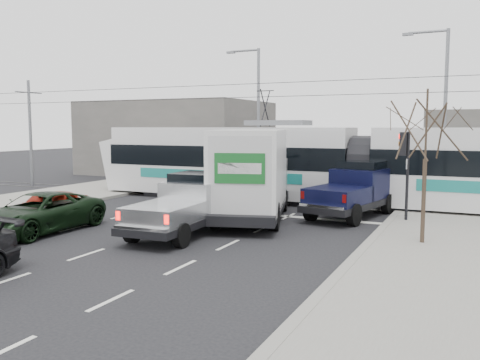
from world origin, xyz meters
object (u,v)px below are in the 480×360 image
at_px(box_truck, 252,176).
at_px(green_car, 39,213).
at_px(silver_pickup, 189,204).
at_px(navy_pickup, 355,189).
at_px(bare_tree, 426,131).
at_px(street_lamp_near, 441,104).
at_px(street_lamp_far, 256,109).
at_px(tram, 362,165).
at_px(red_car, 48,208).
at_px(traffic_signal, 405,156).

xyz_separation_m(box_truck, green_car, (-6.22, -5.66, -1.15)).
height_order(silver_pickup, navy_pickup, navy_pickup).
relative_size(bare_tree, street_lamp_near, 0.56).
distance_m(street_lamp_far, tram, 10.64).
bearing_deg(red_car, green_car, -63.53).
height_order(bare_tree, box_truck, bare_tree).
bearing_deg(silver_pickup, tram, 59.61).
height_order(traffic_signal, red_car, traffic_signal).
height_order(street_lamp_far, box_truck, street_lamp_far).
xyz_separation_m(traffic_signal, silver_pickup, (-7.03, -5.23, -1.66)).
distance_m(bare_tree, street_lamp_far, 17.97).
height_order(street_lamp_near, box_truck, street_lamp_near).
relative_size(silver_pickup, green_car, 1.15).
relative_size(bare_tree, green_car, 0.95).
bearing_deg(street_lamp_near, silver_pickup, -121.72).
bearing_deg(navy_pickup, tram, 107.38).
xyz_separation_m(tram, silver_pickup, (-4.61, -8.74, -0.98)).
xyz_separation_m(street_lamp_far, silver_pickup, (3.63, -14.73, -4.03)).
bearing_deg(street_lamp_far, silver_pickup, -76.16).
xyz_separation_m(silver_pickup, green_car, (-5.09, -2.40, -0.35)).
relative_size(tram, silver_pickup, 4.67).
relative_size(tram, red_car, 7.04).
bearing_deg(silver_pickup, bare_tree, 6.01).
bearing_deg(tram, traffic_signal, -55.53).
xyz_separation_m(bare_tree, navy_pickup, (-3.30, 4.86, -2.61)).
height_order(street_lamp_far, tram, street_lamp_far).
bearing_deg(box_truck, tram, 41.68).
bearing_deg(street_lamp_near, traffic_signal, -96.41).
bearing_deg(traffic_signal, street_lamp_far, 138.28).
xyz_separation_m(navy_pickup, red_car, (-10.78, -7.24, -0.50)).
height_order(street_lamp_near, navy_pickup, street_lamp_near).
bearing_deg(traffic_signal, bare_tree, -74.24).
distance_m(box_truck, red_car, 8.40).
bearing_deg(bare_tree, street_lamp_far, 131.12).
height_order(tram, navy_pickup, tram).
height_order(bare_tree, navy_pickup, bare_tree).
bearing_deg(box_truck, green_car, -153.70).
bearing_deg(street_lamp_far, navy_pickup, -45.50).
distance_m(silver_pickup, green_car, 5.64).
bearing_deg(red_car, navy_pickup, 26.83).
xyz_separation_m(bare_tree, street_lamp_near, (-0.29, 11.50, 1.32)).
bearing_deg(traffic_signal, red_car, -153.79).
xyz_separation_m(street_lamp_far, tram, (8.24, -5.99, -3.05)).
bearing_deg(box_truck, traffic_signal, 2.56).
height_order(traffic_signal, street_lamp_near, street_lamp_near).
xyz_separation_m(traffic_signal, street_lamp_near, (0.84, 7.50, 2.37)).
bearing_deg(tram, bare_tree, -64.82).
relative_size(tram, green_car, 5.38).
xyz_separation_m(traffic_signal, street_lamp_far, (-10.66, 9.50, 2.37)).
relative_size(street_lamp_near, tram, 0.32).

